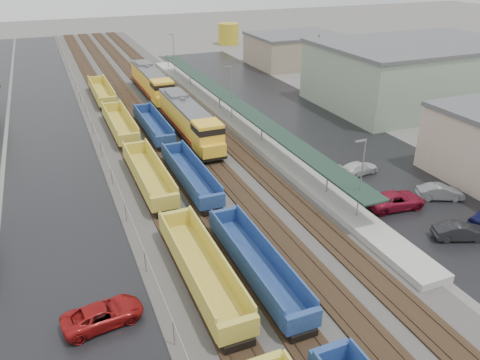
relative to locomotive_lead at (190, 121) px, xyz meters
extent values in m
cube|color=#302D2B|center=(-2.00, 14.18, -2.41)|extent=(20.00, 160.00, 0.08)
cube|color=black|center=(-8.00, 14.18, -2.30)|extent=(2.60, 160.00, 0.15)
cube|color=#473326|center=(-8.72, 14.18, -2.19)|extent=(0.08, 160.00, 0.07)
cube|color=#473326|center=(-7.28, 14.18, -2.19)|extent=(0.08, 160.00, 0.07)
cube|color=black|center=(-4.00, 14.18, -2.30)|extent=(2.60, 160.00, 0.15)
cube|color=#473326|center=(-4.72, 14.18, -2.19)|extent=(0.08, 160.00, 0.07)
cube|color=#473326|center=(-3.28, 14.18, -2.19)|extent=(0.08, 160.00, 0.07)
cube|color=black|center=(0.00, 14.18, -2.30)|extent=(2.60, 160.00, 0.15)
cube|color=#473326|center=(-0.72, 14.18, -2.19)|extent=(0.08, 160.00, 0.07)
cube|color=#473326|center=(0.72, 14.18, -2.19)|extent=(0.08, 160.00, 0.07)
cube|color=black|center=(4.00, 14.18, -2.30)|extent=(2.60, 160.00, 0.15)
cube|color=#473326|center=(3.28, 14.18, -2.19)|extent=(0.08, 160.00, 0.07)
cube|color=#473326|center=(4.72, 14.18, -2.19)|extent=(0.08, 160.00, 0.07)
cube|color=black|center=(-17.00, 14.18, -2.44)|extent=(10.00, 160.00, 0.02)
cube|color=black|center=(17.00, 4.18, -2.44)|extent=(16.00, 100.00, 0.02)
cube|color=#9E9B93|center=(7.50, 4.18, -2.10)|extent=(3.00, 80.00, 0.70)
cylinder|color=gray|center=(7.50, -20.82, -0.55)|extent=(0.16, 0.16, 2.40)
cylinder|color=gray|center=(7.50, -5.82, -0.55)|extent=(0.16, 0.16, 2.40)
cylinder|color=gray|center=(7.50, 9.18, -0.55)|extent=(0.16, 0.16, 2.40)
cylinder|color=gray|center=(7.50, 24.18, -0.55)|extent=(0.16, 0.16, 2.40)
cylinder|color=gray|center=(7.50, 39.18, -0.55)|extent=(0.16, 0.16, 2.40)
cube|color=#1A2E24|center=(7.50, 4.18, 0.75)|extent=(2.60, 65.00, 0.15)
cylinder|color=gray|center=(7.50, -25.82, 1.55)|extent=(0.12, 0.12, 8.00)
cube|color=gray|center=(7.00, -25.82, 5.45)|extent=(1.00, 0.15, 0.12)
cylinder|color=gray|center=(7.50, 4.18, 1.55)|extent=(0.12, 0.12, 8.00)
cube|color=gray|center=(7.00, 4.18, 5.45)|extent=(1.00, 0.15, 0.12)
cylinder|color=gray|center=(7.50, 34.18, 1.55)|extent=(0.12, 0.12, 8.00)
cube|color=gray|center=(7.00, 34.18, 5.45)|extent=(1.00, 0.15, 0.12)
cylinder|color=gray|center=(-11.50, -33.82, -1.45)|extent=(0.08, 0.08, 2.00)
cylinder|color=gray|center=(-11.50, -25.82, -1.45)|extent=(0.08, 0.08, 2.00)
cylinder|color=gray|center=(-11.50, -17.82, -1.45)|extent=(0.08, 0.08, 2.00)
cylinder|color=gray|center=(-11.50, -9.82, -1.45)|extent=(0.08, 0.08, 2.00)
cylinder|color=gray|center=(-11.50, -1.82, -1.45)|extent=(0.08, 0.08, 2.00)
cylinder|color=gray|center=(-11.50, 6.18, -1.45)|extent=(0.08, 0.08, 2.00)
cylinder|color=gray|center=(-11.50, 14.18, -1.45)|extent=(0.08, 0.08, 2.00)
cylinder|color=gray|center=(-11.50, 22.18, -1.45)|extent=(0.08, 0.08, 2.00)
cylinder|color=gray|center=(-11.50, 30.18, -1.45)|extent=(0.08, 0.08, 2.00)
cylinder|color=gray|center=(-11.50, 38.18, -1.45)|extent=(0.08, 0.08, 2.00)
cylinder|color=gray|center=(-11.50, 46.18, -1.45)|extent=(0.08, 0.08, 2.00)
cylinder|color=gray|center=(-11.50, 54.18, -1.45)|extent=(0.08, 0.08, 2.00)
cylinder|color=gray|center=(-11.50, 62.18, -1.45)|extent=(0.08, 0.08, 2.00)
cylinder|color=gray|center=(-11.50, 70.18, -1.45)|extent=(0.08, 0.08, 2.00)
cylinder|color=gray|center=(-11.50, 78.18, -1.45)|extent=(0.08, 0.08, 2.00)
cylinder|color=gray|center=(-11.50, 86.18, -1.45)|extent=(0.08, 0.08, 2.00)
cube|color=gray|center=(-11.50, 14.18, -0.45)|extent=(0.05, 160.00, 0.05)
cube|color=gray|center=(38.00, 2.18, 2.05)|extent=(30.00, 20.00, 9.00)
cube|color=#59595B|center=(38.00, 2.18, 6.80)|extent=(30.60, 20.40, 0.50)
cube|color=gray|center=(34.00, 34.18, 0.55)|extent=(18.00, 14.00, 6.00)
cube|color=#59595B|center=(34.00, 34.18, 3.80)|extent=(18.36, 14.28, 0.50)
ellipsoid|color=#4D5D48|center=(38.00, 164.18, -2.45)|extent=(196.00, 140.00, 25.20)
cylinder|color=#332316|center=(26.00, 12.18, -0.95)|extent=(0.50, 0.50, 3.00)
cone|color=black|center=(26.00, 12.18, 4.05)|extent=(4.40, 4.40, 7.00)
cube|color=black|center=(0.00, 0.72, -1.59)|extent=(3.04, 20.26, 0.41)
cube|color=yellow|center=(0.00, 1.73, 0.13)|extent=(2.84, 16.20, 3.04)
cube|color=yellow|center=(0.00, -7.18, 0.33)|extent=(3.04, 3.24, 3.44)
cube|color=black|center=(0.00, -7.18, 1.34)|extent=(3.09, 3.29, 0.71)
cube|color=yellow|center=(0.00, -9.00, -0.68)|extent=(2.84, 1.01, 1.42)
cube|color=#59595B|center=(0.00, 1.73, 1.75)|extent=(2.89, 16.20, 0.35)
cube|color=maroon|center=(-1.44, 1.73, -1.09)|extent=(0.04, 16.20, 0.35)
cube|color=maroon|center=(1.44, 1.73, -1.09)|extent=(0.04, 16.20, 0.35)
cube|color=black|center=(0.00, 0.72, -2.00)|extent=(2.23, 6.08, 0.61)
cube|color=black|center=(0.00, -6.37, -1.90)|extent=(2.43, 4.05, 0.51)
cube|color=black|center=(0.00, 7.81, -1.90)|extent=(2.43, 4.05, 0.51)
cylinder|color=#59595B|center=(0.00, 2.74, 2.05)|extent=(0.71, 0.71, 0.51)
cube|color=#59595B|center=(0.00, 5.78, 2.00)|extent=(2.43, 4.05, 0.51)
cube|color=black|center=(0.00, 21.72, -1.59)|extent=(3.04, 20.26, 0.41)
cube|color=yellow|center=(0.00, 22.73, 0.13)|extent=(2.84, 16.20, 3.04)
cube|color=yellow|center=(0.00, 13.82, 0.33)|extent=(3.04, 3.24, 3.44)
cube|color=black|center=(0.00, 13.82, 1.34)|extent=(3.09, 3.29, 0.71)
cube|color=yellow|center=(0.00, 12.00, -0.68)|extent=(2.84, 1.01, 1.42)
cube|color=#59595B|center=(0.00, 22.73, 1.75)|extent=(2.89, 16.20, 0.35)
cube|color=maroon|center=(-1.44, 22.73, -1.09)|extent=(0.04, 16.20, 0.35)
cube|color=maroon|center=(1.44, 22.73, -1.09)|extent=(0.04, 16.20, 0.35)
cube|color=black|center=(0.00, 21.72, -2.00)|extent=(2.23, 6.08, 0.61)
cube|color=black|center=(0.00, 14.63, -1.90)|extent=(2.43, 4.05, 0.51)
cube|color=black|center=(0.00, 28.81, -1.90)|extent=(2.43, 4.05, 0.51)
cylinder|color=#59595B|center=(0.00, 23.74, 2.05)|extent=(0.71, 0.71, 0.51)
cube|color=#59595B|center=(0.00, 26.78, 2.00)|extent=(2.43, 4.05, 0.51)
cube|color=gold|center=(-8.00, -28.59, -1.59)|extent=(2.66, 13.56, 0.26)
cube|color=gold|center=(-9.28, -28.59, -0.67)|extent=(0.15, 13.56, 1.84)
cube|color=gold|center=(-6.72, -28.59, -0.67)|extent=(0.15, 13.56, 1.84)
cube|color=gold|center=(-8.00, -35.58, -0.87)|extent=(2.66, 0.51, 1.43)
cube|color=gold|center=(-8.00, -21.61, -0.87)|extent=(2.66, 0.51, 1.43)
cube|color=black|center=(-8.00, -34.86, -1.89)|extent=(2.04, 2.25, 0.51)
cube|color=black|center=(-8.00, -22.32, -1.89)|extent=(2.04, 2.25, 0.51)
cube|color=gold|center=(-8.00, -11.45, -1.59)|extent=(2.66, 13.56, 0.26)
cube|color=gold|center=(-9.28, -11.45, -0.67)|extent=(0.15, 13.56, 1.84)
cube|color=gold|center=(-6.72, -11.45, -0.67)|extent=(0.15, 13.56, 1.84)
cube|color=gold|center=(-8.00, -18.44, -0.87)|extent=(2.66, 0.51, 1.43)
cube|color=gold|center=(-8.00, -4.47, -0.87)|extent=(2.66, 0.51, 1.43)
cube|color=black|center=(-8.00, -17.72, -1.89)|extent=(2.04, 2.25, 0.51)
cube|color=black|center=(-8.00, -5.18, -1.89)|extent=(2.04, 2.25, 0.51)
cube|color=gold|center=(-8.00, 5.69, -1.59)|extent=(2.66, 13.56, 0.26)
cube|color=gold|center=(-9.28, 5.69, -0.67)|extent=(0.15, 13.56, 1.84)
cube|color=gold|center=(-6.72, 5.69, -0.67)|extent=(0.15, 13.56, 1.84)
cube|color=gold|center=(-8.00, -1.30, -0.87)|extent=(2.66, 0.51, 1.43)
cube|color=gold|center=(-8.00, 12.67, -0.87)|extent=(2.66, 0.51, 1.43)
cube|color=black|center=(-8.00, -0.58, -1.89)|extent=(2.04, 2.25, 0.51)
cube|color=black|center=(-8.00, 11.96, -1.89)|extent=(2.04, 2.25, 0.51)
cube|color=gold|center=(-8.00, 22.83, -1.59)|extent=(2.66, 13.56, 0.26)
cube|color=gold|center=(-9.28, 22.83, -0.67)|extent=(0.15, 13.56, 1.84)
cube|color=gold|center=(-6.72, 22.83, -0.67)|extent=(0.15, 13.56, 1.84)
cube|color=gold|center=(-8.00, 15.84, -0.87)|extent=(2.66, 0.51, 1.43)
cube|color=gold|center=(-8.00, 29.82, -0.87)|extent=(2.66, 0.51, 1.43)
cube|color=black|center=(-8.00, 16.56, -1.89)|extent=(2.04, 2.25, 0.51)
cube|color=black|center=(-8.00, 29.10, -1.89)|extent=(2.04, 2.25, 0.51)
cube|color=navy|center=(-4.00, -39.27, -0.98)|extent=(2.44, 0.47, 1.32)
cube|color=navy|center=(-4.00, -29.51, -1.63)|extent=(2.44, 13.32, 0.23)
cube|color=navy|center=(-5.17, -29.51, -0.79)|extent=(0.14, 13.32, 1.69)
cube|color=navy|center=(-2.83, -29.51, -0.79)|extent=(0.14, 13.32, 1.69)
cube|color=navy|center=(-4.00, -36.36, -0.98)|extent=(2.44, 0.47, 1.32)
cube|color=navy|center=(-4.00, -22.66, -0.98)|extent=(2.44, 0.47, 1.32)
cube|color=black|center=(-4.00, -35.70, -1.92)|extent=(1.88, 2.07, 0.47)
cube|color=black|center=(-4.00, -23.32, -1.92)|extent=(1.88, 2.07, 0.47)
cube|color=navy|center=(-4.00, -12.90, -1.63)|extent=(2.44, 13.32, 0.23)
cube|color=navy|center=(-5.17, -12.90, -0.79)|extent=(0.14, 13.32, 1.69)
cube|color=navy|center=(-2.83, -12.90, -0.79)|extent=(0.14, 13.32, 1.69)
cube|color=navy|center=(-4.00, -19.75, -0.98)|extent=(2.44, 0.47, 1.32)
cube|color=navy|center=(-4.00, -6.05, -0.98)|extent=(2.44, 0.47, 1.32)
cube|color=black|center=(-4.00, -19.09, -1.92)|extent=(1.88, 2.07, 0.47)
cube|color=black|center=(-4.00, -6.70, -1.92)|extent=(1.88, 2.07, 0.47)
cube|color=navy|center=(-4.00, 3.72, -1.63)|extent=(2.44, 13.32, 0.23)
cube|color=navy|center=(-5.17, 3.72, -0.79)|extent=(0.14, 13.32, 1.69)
cube|color=navy|center=(-2.83, 3.72, -0.79)|extent=(0.14, 13.32, 1.69)
cube|color=navy|center=(-4.00, -3.13, -0.98)|extent=(2.44, 0.47, 1.32)
cube|color=navy|center=(-4.00, 10.57, -0.98)|extent=(2.44, 0.47, 1.32)
cube|color=black|center=(-4.00, -2.47, -1.92)|extent=(1.88, 2.07, 0.47)
cube|color=black|center=(-4.00, 9.91, -1.92)|extent=(1.88, 2.07, 0.47)
cylinder|color=gold|center=(29.99, 62.78, 0.20)|extent=(5.29, 5.29, 5.29)
imported|color=maroon|center=(-15.25, -30.12, -1.73)|extent=(3.12, 5.49, 1.45)
imported|color=black|center=(13.93, -31.46, -1.72)|extent=(3.04, 4.69, 1.46)
imported|color=maroon|center=(12.48, -25.00, -1.66)|extent=(3.26, 5.96, 1.58)
imported|color=silver|center=(13.73, -17.41, -1.76)|extent=(2.57, 4.95, 1.37)
imported|color=slate|center=(17.70, -25.28, -1.72)|extent=(3.26, 4.69, 1.47)
camera|label=1|loc=(-16.05, -55.14, 19.42)|focal=35.00mm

